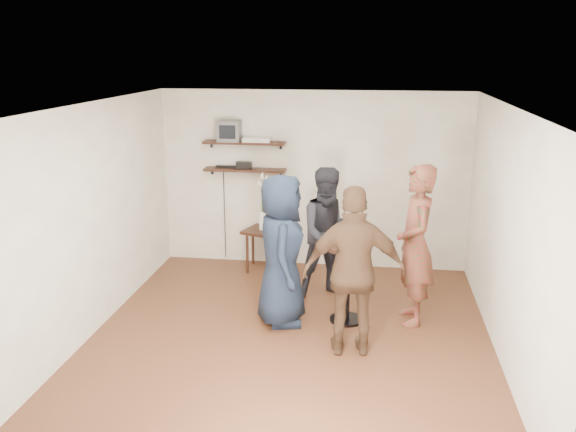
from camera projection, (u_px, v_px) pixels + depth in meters
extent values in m
cube|color=#442715|center=(290.00, 340.00, 6.90)|extent=(4.50, 5.00, 0.04)
cube|color=white|center=(290.00, 104.00, 6.20)|extent=(4.50, 5.00, 0.04)
cube|color=white|center=(314.00, 180.00, 8.95)|extent=(4.50, 0.04, 2.60)
cube|color=white|center=(238.00, 332.00, 4.14)|extent=(4.50, 0.04, 2.60)
cube|color=white|center=(91.00, 220.00, 6.86)|extent=(0.04, 5.00, 2.60)
cube|color=white|center=(509.00, 237.00, 6.24)|extent=(0.04, 5.00, 2.60)
cube|color=black|center=(244.00, 143.00, 8.81)|extent=(1.20, 0.25, 0.04)
cube|color=black|center=(245.00, 170.00, 8.91)|extent=(1.20, 0.25, 0.04)
cube|color=#59595B|center=(230.00, 131.00, 8.79)|extent=(0.32, 0.30, 0.30)
cube|color=silver|center=(257.00, 140.00, 8.77)|extent=(0.40, 0.24, 0.06)
cube|color=black|center=(244.00, 165.00, 8.90)|extent=(0.22, 0.10, 0.10)
cube|color=black|center=(226.00, 166.00, 8.99)|extent=(0.30, 0.05, 0.03)
cube|color=black|center=(264.00, 231.00, 8.90)|extent=(0.64, 0.64, 0.04)
cylinder|color=black|center=(247.00, 254.00, 8.81)|extent=(0.04, 0.04, 0.57)
cylinder|color=black|center=(275.00, 256.00, 8.76)|extent=(0.04, 0.04, 0.57)
cylinder|color=black|center=(253.00, 246.00, 9.20)|extent=(0.04, 0.04, 0.57)
cylinder|color=black|center=(280.00, 247.00, 9.15)|extent=(0.04, 0.04, 0.57)
cylinder|color=white|center=(263.00, 221.00, 8.86)|extent=(0.13, 0.13, 0.27)
cylinder|color=#2F7320|center=(262.00, 202.00, 8.78)|extent=(0.01, 0.06, 0.50)
cone|color=white|center=(259.00, 181.00, 8.71)|extent=(0.06, 0.08, 0.11)
cylinder|color=#2F7320|center=(264.00, 200.00, 8.78)|extent=(0.03, 0.05, 0.55)
cone|color=white|center=(266.00, 177.00, 8.71)|extent=(0.10, 0.11, 0.12)
cylinder|color=#2F7320|center=(263.00, 199.00, 8.75)|extent=(0.09, 0.08, 0.60)
cone|color=white|center=(262.00, 175.00, 8.63)|extent=(0.12, 0.11, 0.12)
cylinder|color=black|center=(348.00, 247.00, 7.09)|extent=(0.52, 0.52, 0.04)
cylinder|color=black|center=(347.00, 284.00, 7.21)|extent=(0.07, 0.07, 0.88)
cylinder|color=black|center=(346.00, 319.00, 7.33)|extent=(0.40, 0.40, 0.03)
cylinder|color=silver|center=(342.00, 246.00, 7.08)|extent=(0.06, 0.06, 0.00)
cylinder|color=silver|center=(342.00, 242.00, 7.07)|extent=(0.01, 0.01, 0.10)
cylinder|color=silver|center=(342.00, 233.00, 7.04)|extent=(0.07, 0.07, 0.12)
cylinder|color=#E2BB5D|center=(342.00, 235.00, 7.04)|extent=(0.07, 0.07, 0.06)
cylinder|color=silver|center=(354.00, 246.00, 7.06)|extent=(0.06, 0.06, 0.00)
cylinder|color=silver|center=(355.00, 243.00, 7.05)|extent=(0.01, 0.01, 0.09)
cylinder|color=silver|center=(355.00, 235.00, 7.02)|extent=(0.06, 0.06, 0.10)
cylinder|color=#E2BB5D|center=(355.00, 237.00, 7.03)|extent=(0.06, 0.06, 0.06)
cylinder|color=silver|center=(347.00, 243.00, 7.16)|extent=(0.06, 0.06, 0.00)
cylinder|color=silver|center=(347.00, 240.00, 7.15)|extent=(0.01, 0.01, 0.09)
cylinder|color=silver|center=(348.00, 232.00, 7.12)|extent=(0.07, 0.07, 0.11)
cylinder|color=#E2BB5D|center=(347.00, 234.00, 7.13)|extent=(0.06, 0.06, 0.06)
cylinder|color=silver|center=(351.00, 245.00, 7.09)|extent=(0.05, 0.05, 0.00)
cylinder|color=silver|center=(351.00, 242.00, 7.08)|extent=(0.01, 0.01, 0.08)
cylinder|color=silver|center=(351.00, 235.00, 7.05)|extent=(0.06, 0.06, 0.10)
cylinder|color=#E2BB5D|center=(351.00, 236.00, 7.06)|extent=(0.06, 0.06, 0.05)
imported|color=#B7152C|center=(415.00, 245.00, 7.09)|extent=(0.55, 0.75, 1.91)
imported|color=black|center=(330.00, 233.00, 7.84)|extent=(1.01, 0.91, 1.73)
imported|color=#151E30|center=(281.00, 250.00, 7.08)|extent=(0.71, 0.96, 1.80)
imported|color=#4C3220|center=(354.00, 272.00, 6.34)|extent=(1.12, 0.58, 1.83)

